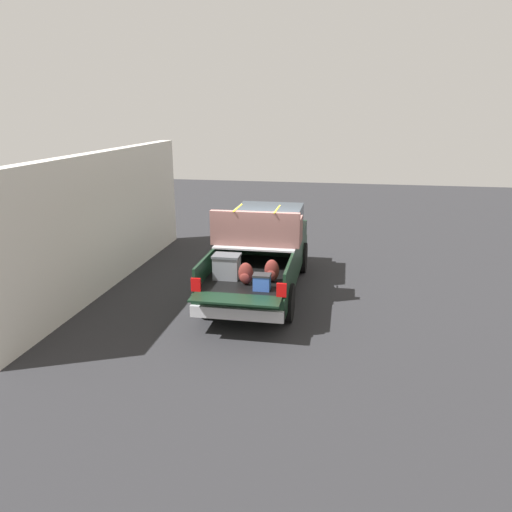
{
  "coord_description": "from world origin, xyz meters",
  "views": [
    {
      "loc": [
        -11.77,
        -2.02,
        4.45
      ],
      "look_at": [
        -0.6,
        0.0,
        1.1
      ],
      "focal_mm": 34.8,
      "sensor_mm": 36.0,
      "label": 1
    }
  ],
  "objects": [
    {
      "name": "ground_plane",
      "position": [
        0.0,
        0.0,
        0.0
      ],
      "size": [
        40.0,
        40.0,
        0.0
      ],
      "primitive_type": "plane",
      "color": "#262628"
    },
    {
      "name": "pickup_truck",
      "position": [
        0.37,
        0.0,
        0.99
      ],
      "size": [
        6.05,
        2.1,
        2.23
      ],
      "color": "black",
      "rests_on": "ground_plane"
    },
    {
      "name": "building_facade",
      "position": [
        -0.12,
        4.03,
        1.73
      ],
      "size": [
        9.54,
        0.36,
        3.46
      ],
      "primitive_type": "cube",
      "color": "silver",
      "rests_on": "ground_plane"
    }
  ]
}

